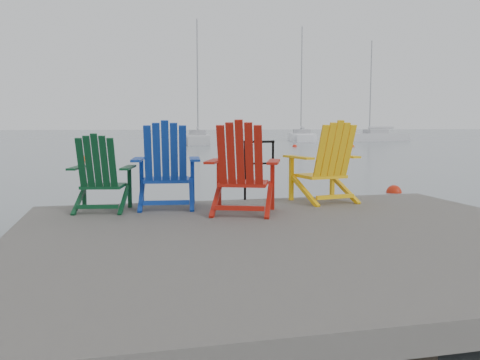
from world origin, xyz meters
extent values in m
plane|color=slate|center=(0.00, 0.00, 0.00)|extent=(400.00, 400.00, 0.00)
cube|color=#282624|center=(0.00, 0.00, 0.40)|extent=(6.00, 5.00, 0.20)
cylinder|color=black|center=(-2.70, 2.20, -0.30)|extent=(0.26, 0.26, 1.20)
cylinder|color=black|center=(0.00, 2.20, -0.30)|extent=(0.26, 0.26, 1.20)
cylinder|color=black|center=(2.70, 2.20, -0.30)|extent=(0.26, 0.26, 1.20)
cylinder|color=black|center=(0.03, 2.45, 0.95)|extent=(0.04, 0.04, 0.90)
cylinder|color=black|center=(0.47, 2.45, 0.95)|extent=(0.04, 0.04, 0.90)
cylinder|color=black|center=(0.25, 2.45, 1.38)|extent=(0.48, 0.04, 0.04)
cylinder|color=black|center=(0.25, 2.45, 1.05)|extent=(0.44, 0.03, 0.03)
cube|color=#0A391D|center=(-2.03, 2.00, 0.82)|extent=(0.61, 0.56, 0.04)
cube|color=#0A391D|center=(-2.30, 2.25, 0.78)|extent=(0.06, 0.06, 0.55)
cube|color=#0A391D|center=(-1.69, 2.13, 0.78)|extent=(0.06, 0.06, 0.55)
cube|color=#0A391D|center=(-2.36, 2.05, 1.07)|extent=(0.24, 0.61, 0.03)
cube|color=#0A391D|center=(-1.71, 1.91, 1.07)|extent=(0.24, 0.61, 0.03)
cube|color=#0A391D|center=(-2.09, 1.68, 1.15)|extent=(0.53, 0.35, 0.68)
cube|color=navy|center=(-1.18, 2.10, 0.87)|extent=(0.67, 0.61, 0.05)
cube|color=navy|center=(-1.51, 2.37, 0.82)|extent=(0.06, 0.06, 0.64)
cube|color=navy|center=(-0.79, 2.28, 0.82)|extent=(0.06, 0.06, 0.64)
cube|color=navy|center=(-1.57, 2.12, 1.16)|extent=(0.22, 0.71, 0.03)
cube|color=navy|center=(-0.80, 2.03, 1.16)|extent=(0.22, 0.71, 0.03)
cube|color=navy|center=(-1.23, 1.73, 1.26)|extent=(0.60, 0.36, 0.79)
cube|color=#A8170C|center=(-0.25, 1.41, 0.87)|extent=(0.76, 0.72, 0.05)
cube|color=#A8170C|center=(-0.51, 1.75, 0.82)|extent=(0.07, 0.07, 0.64)
cube|color=#A8170C|center=(0.17, 1.50, 0.82)|extent=(0.07, 0.07, 0.64)
cube|color=#A8170C|center=(-0.62, 1.53, 1.16)|extent=(0.37, 0.70, 0.03)
cube|color=#A8170C|center=(0.11, 1.26, 1.16)|extent=(0.37, 0.70, 0.03)
cube|color=#A8170C|center=(-0.38, 1.06, 1.26)|extent=(0.63, 0.47, 0.79)
cube|color=yellow|center=(1.10, 2.10, 0.87)|extent=(0.69, 0.64, 0.05)
cube|color=yellow|center=(0.71, 2.26, 0.82)|extent=(0.07, 0.07, 0.65)
cube|color=yellow|center=(1.42, 2.38, 0.82)|extent=(0.07, 0.07, 0.65)
cube|color=yellow|center=(0.72, 2.01, 1.16)|extent=(0.25, 0.72, 0.03)
cube|color=yellow|center=(1.49, 2.14, 1.16)|extent=(0.25, 0.72, 0.03)
cube|color=yellow|center=(1.16, 1.73, 1.26)|extent=(0.61, 0.38, 0.79)
cube|color=#BCBDC0|center=(5.19, 40.74, 0.25)|extent=(3.49, 8.49, 1.10)
cube|color=#9E9EA3|center=(5.13, 40.33, 0.95)|extent=(1.89, 2.69, 0.55)
cylinder|color=gray|center=(5.26, 41.14, 5.95)|extent=(0.12, 0.12, 10.31)
cube|color=white|center=(17.46, 47.12, 0.25)|extent=(4.73, 9.44, 1.10)
cube|color=#9E9EA3|center=(17.34, 46.68, 0.95)|extent=(2.34, 3.09, 0.55)
cylinder|color=gray|center=(17.59, 47.56, 6.51)|extent=(0.12, 0.12, 11.42)
cube|color=silver|center=(24.51, 44.44, 0.25)|extent=(7.90, 2.97, 1.10)
cube|color=#9E9EA3|center=(24.89, 44.49, 0.95)|extent=(2.47, 1.69, 0.55)
cylinder|color=gray|center=(24.12, 44.39, 5.62)|extent=(0.12, 0.12, 9.64)
sphere|color=red|center=(4.68, 6.08, 0.00)|extent=(0.37, 0.37, 0.37)
sphere|color=#E1470D|center=(-3.43, 19.89, 0.00)|extent=(0.40, 0.40, 0.40)
sphere|color=#D5480C|center=(15.58, 30.87, 0.00)|extent=(0.39, 0.39, 0.39)
sphere|color=red|center=(11.39, 32.12, 0.00)|extent=(0.36, 0.36, 0.36)
camera|label=1|loc=(-1.82, -4.96, 1.62)|focal=38.00mm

